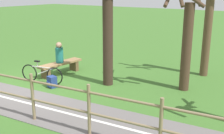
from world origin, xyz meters
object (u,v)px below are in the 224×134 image
person_seated (59,53)px  tree_near_bench (208,25)px  backpack (52,82)px  tree_far_left (108,34)px  tree_mid_field (186,39)px  bench (60,66)px  bicycle (42,74)px

person_seated → tree_near_bench: 5.91m
backpack → tree_far_left: tree_far_left is taller
tree_near_bench → tree_far_left: bearing=-40.6°
backpack → tree_mid_field: size_ratio=0.10×
person_seated → backpack: (1.28, 0.85, -0.68)m
bench → tree_near_bench: size_ratio=0.44×
bicycle → tree_near_bench: size_ratio=0.38×
bicycle → person_seated: bearing=87.1°
bench → person_seated: person_seated is taller
tree_far_left → tree_near_bench: 3.98m
person_seated → tree_far_left: 2.50m
backpack → tree_near_bench: bearing=137.3°
backpack → person_seated: bearing=-146.5°
tree_far_left → tree_near_bench: bearing=139.4°
bicycle → tree_near_bench: (-4.26, 4.69, 1.68)m
tree_mid_field → tree_near_bench: size_ratio=0.88×
bench → backpack: size_ratio=4.87×
bench → bicycle: 1.19m
tree_mid_field → tree_far_left: size_ratio=0.98×
person_seated → tree_near_bench: size_ratio=0.19×
backpack → tree_mid_field: (-2.35, 3.90, 1.58)m
bicycle → backpack: 0.67m
tree_mid_field → bicycle: bearing=-63.9°
person_seated → bicycle: (1.15, 0.21, -0.53)m
bench → bicycle: size_ratio=1.15×
bicycle → tree_mid_field: bearing=12.9°
person_seated → bicycle: 1.28m
tree_far_left → tree_near_bench: tree_near_bench is taller
bench → backpack: 1.56m
person_seated → tree_mid_field: (-1.07, 4.74, 0.90)m
backpack → tree_mid_field: 4.81m
person_seated → tree_mid_field: size_ratio=0.21×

